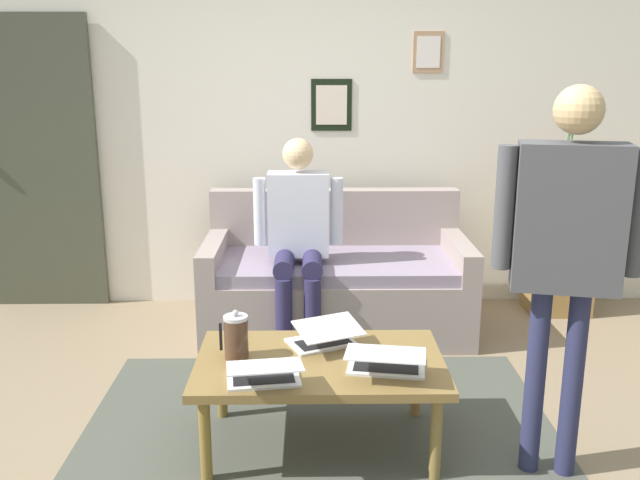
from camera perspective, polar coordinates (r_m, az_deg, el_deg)
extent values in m
plane|color=#89745A|center=(3.22, 0.36, -17.86)|extent=(7.68, 7.68, 0.00)
cube|color=#4A4D43|center=(3.24, 0.02, -17.48)|extent=(2.28, 2.13, 0.01)
cube|color=silver|center=(4.93, -0.14, 10.18)|extent=(7.04, 0.10, 2.70)
cube|color=tan|center=(4.93, 8.98, 15.16)|extent=(0.21, 0.02, 0.28)
cube|color=silver|center=(4.92, 8.99, 15.16)|extent=(0.16, 0.00, 0.21)
cube|color=black|center=(4.87, 0.96, 11.15)|extent=(0.28, 0.02, 0.35)
cube|color=beige|center=(4.87, 0.96, 11.14)|extent=(0.22, 0.00, 0.27)
cube|color=#424637|center=(5.23, -22.26, 5.78)|extent=(0.82, 0.05, 2.05)
cube|color=gray|center=(4.54, 1.34, -4.96)|extent=(1.70, 0.86, 0.42)
cube|color=gray|center=(4.44, 1.37, -2.01)|extent=(1.46, 0.78, 0.08)
cube|color=gray|center=(4.76, 1.21, 1.49)|extent=(1.70, 0.14, 0.46)
cube|color=gray|center=(4.54, 11.38, -1.13)|extent=(0.12, 0.86, 0.20)
cube|color=gray|center=(4.48, -8.79, -1.22)|extent=(0.12, 0.86, 0.20)
cube|color=olive|center=(3.14, -0.01, -10.20)|extent=(1.11, 0.69, 0.04)
cylinder|color=olive|center=(3.04, 9.60, -15.84)|extent=(0.05, 0.05, 0.39)
cylinder|color=olive|center=(3.03, -9.51, -15.98)|extent=(0.05, 0.05, 0.39)
cylinder|color=olive|center=(3.51, 8.01, -11.39)|extent=(0.05, 0.05, 0.39)
cylinder|color=olive|center=(3.50, -8.18, -11.49)|extent=(0.05, 0.05, 0.39)
cube|color=silver|center=(3.29, 0.09, -8.49)|extent=(0.36, 0.31, 0.01)
cube|color=black|center=(3.27, 0.21, -8.47)|extent=(0.28, 0.22, 0.00)
cube|color=silver|center=(3.18, 0.72, -7.31)|extent=(0.35, 0.30, 0.05)
cube|color=white|center=(3.19, 0.70, -7.29)|extent=(0.32, 0.27, 0.04)
cube|color=silver|center=(3.06, 5.52, -10.38)|extent=(0.36, 0.27, 0.01)
cube|color=black|center=(3.04, 5.51, -10.39)|extent=(0.30, 0.17, 0.00)
cube|color=silver|center=(2.91, 5.45, -9.39)|extent=(0.36, 0.26, 0.02)
cube|color=white|center=(2.91, 5.46, -9.37)|extent=(0.33, 0.23, 0.02)
cube|color=silver|center=(2.96, -4.73, -11.30)|extent=(0.33, 0.25, 0.01)
cube|color=black|center=(2.94, -4.71, -11.32)|extent=(0.27, 0.16, 0.00)
cube|color=silver|center=(2.80, -4.61, -10.42)|extent=(0.33, 0.24, 0.04)
cube|color=silver|center=(2.81, -4.61, -10.40)|extent=(0.30, 0.21, 0.03)
cylinder|color=#4C3323|center=(3.13, -6.97, -8.12)|extent=(0.11, 0.11, 0.18)
cylinder|color=#B7B7BC|center=(3.10, -7.03, -6.42)|extent=(0.11, 0.11, 0.02)
sphere|color=#B2B2B7|center=(3.09, -7.04, -6.02)|extent=(0.03, 0.03, 0.03)
cube|color=black|center=(3.14, -8.24, -7.95)|extent=(0.01, 0.01, 0.13)
cube|color=olive|center=(5.09, 19.31, -0.84)|extent=(0.42, 0.32, 0.90)
cylinder|color=#9C909A|center=(4.97, 19.86, 5.50)|extent=(0.07, 0.07, 0.24)
cylinder|color=#3D7038|center=(4.96, 20.22, 7.95)|extent=(0.01, 0.02, 0.18)
sphere|color=gold|center=(4.95, 20.37, 9.00)|extent=(0.05, 0.05, 0.05)
cylinder|color=#3D7038|center=(4.95, 19.94, 8.14)|extent=(0.03, 0.03, 0.21)
sphere|color=#E44166|center=(4.95, 19.84, 9.40)|extent=(0.03, 0.03, 0.03)
cylinder|color=#3D7038|center=(4.94, 20.01, 7.83)|extent=(0.02, 0.02, 0.16)
sphere|color=silver|center=(4.92, 20.06, 8.77)|extent=(0.05, 0.05, 0.05)
cylinder|color=#3D7038|center=(4.96, 20.04, 8.14)|extent=(0.03, 0.01, 0.21)
sphere|color=#D6556F|center=(4.96, 20.10, 9.39)|extent=(0.04, 0.04, 0.04)
cylinder|color=#3D7038|center=(4.94, 20.18, 7.81)|extent=(0.03, 0.02, 0.16)
sphere|color=silver|center=(4.92, 20.37, 8.73)|extent=(0.04, 0.04, 0.04)
cylinder|color=#282B4B|center=(3.12, 20.22, -11.18)|extent=(0.08, 0.08, 0.83)
cylinder|color=#282B4B|center=(3.10, 17.43, -11.11)|extent=(0.08, 0.08, 0.83)
cube|color=#46464A|center=(2.88, 19.97, 1.75)|extent=(0.45, 0.27, 0.59)
cylinder|color=#46464A|center=(2.92, 24.83, 2.04)|extent=(0.10, 0.10, 0.50)
cylinder|color=#46464A|center=(2.85, 15.08, 2.60)|extent=(0.10, 0.10, 0.50)
sphere|color=tan|center=(2.83, 20.71, 10.09)|extent=(0.19, 0.19, 0.19)
cylinder|color=#2B264B|center=(4.09, -0.62, -6.59)|extent=(0.10, 0.10, 0.50)
cylinder|color=#2B264B|center=(4.09, -3.02, -6.60)|extent=(0.10, 0.10, 0.50)
cylinder|color=#2B264B|center=(4.16, -0.64, -1.84)|extent=(0.12, 0.40, 0.12)
cylinder|color=#2B264B|center=(4.17, -2.98, -1.85)|extent=(0.12, 0.40, 0.12)
cube|color=silver|center=(4.27, -1.80, 2.18)|extent=(0.37, 0.20, 0.52)
cylinder|color=silver|center=(4.22, 1.40, 2.39)|extent=(0.08, 0.08, 0.42)
cylinder|color=silver|center=(4.23, -5.03, 2.36)|extent=(0.08, 0.08, 0.42)
sphere|color=beige|center=(4.21, -1.84, 7.17)|extent=(0.19, 0.19, 0.19)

